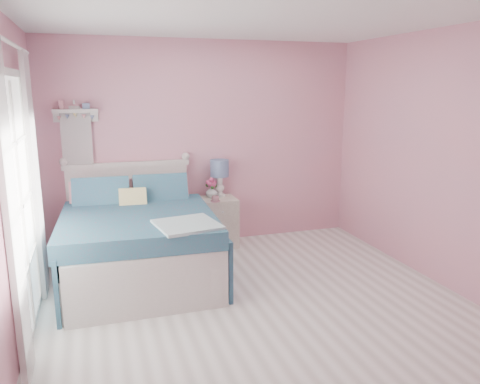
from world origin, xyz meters
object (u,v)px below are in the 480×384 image
bed (137,242)px  teacup (215,199)px  vase (212,192)px  nightstand (219,222)px  table_lamp (220,171)px

bed → teacup: (1.02, 0.58, 0.27)m
vase → bed: bearing=-142.5°
nightstand → table_lamp: size_ratio=1.33×
table_lamp → vase: 0.29m
vase → teacup: (-0.01, -0.21, -0.04)m
bed → vase: (1.02, 0.79, 0.32)m
nightstand → vase: 0.40m
nightstand → table_lamp: (0.05, 0.10, 0.65)m
bed → nightstand: bed is taller
vase → teacup: 0.22m
nightstand → vase: (-0.08, 0.05, 0.39)m
nightstand → table_lamp: bearing=66.4°
table_lamp → vase: (-0.12, -0.06, -0.25)m
teacup → bed: bearing=-150.5°
bed → teacup: 1.20m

